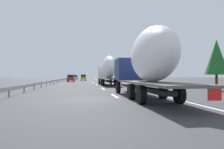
{
  "coord_description": "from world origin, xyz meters",
  "views": [
    {
      "loc": [
        -14.1,
        0.72,
        1.57
      ],
      "look_at": [
        15.9,
        -3.59,
        1.75
      ],
      "focal_mm": 33.68,
      "sensor_mm": 36.0,
      "label": 1
    }
  ],
  "objects_px": {
    "car_yellow_coupe": "(83,78)",
    "car_silver_hatch": "(74,77)",
    "truck_lead": "(108,69)",
    "truck_trailing": "(146,62)",
    "car_red_compact": "(71,78)",
    "road_sign": "(109,74)",
    "car_blue_sedan": "(76,77)"
  },
  "relations": [
    {
      "from": "car_yellow_coupe",
      "to": "car_silver_hatch",
      "type": "xyz_separation_m",
      "value": [
        13.57,
        3.32,
        -0.01
      ]
    },
    {
      "from": "car_red_compact",
      "to": "car_yellow_coupe",
      "type": "height_order",
      "value": "car_yellow_coupe"
    },
    {
      "from": "car_silver_hatch",
      "to": "car_blue_sedan",
      "type": "height_order",
      "value": "car_silver_hatch"
    },
    {
      "from": "truck_lead",
      "to": "car_yellow_coupe",
      "type": "height_order",
      "value": "truck_lead"
    },
    {
      "from": "car_silver_hatch",
      "to": "truck_trailing",
      "type": "bearing_deg",
      "value": -173.83
    },
    {
      "from": "truck_lead",
      "to": "car_silver_hatch",
      "type": "bearing_deg",
      "value": 8.92
    },
    {
      "from": "truck_trailing",
      "to": "road_sign",
      "type": "distance_m",
      "value": 43.66
    },
    {
      "from": "car_red_compact",
      "to": "road_sign",
      "type": "xyz_separation_m",
      "value": [
        0.56,
        -10.33,
        1.24
      ]
    },
    {
      "from": "car_silver_hatch",
      "to": "car_blue_sedan",
      "type": "bearing_deg",
      "value": 0.5
    },
    {
      "from": "car_silver_hatch",
      "to": "car_blue_sedan",
      "type": "distance_m",
      "value": 28.4
    },
    {
      "from": "truck_lead",
      "to": "car_blue_sedan",
      "type": "xyz_separation_m",
      "value": [
        74.32,
        7.45,
        -1.71
      ]
    },
    {
      "from": "car_red_compact",
      "to": "car_yellow_coupe",
      "type": "relative_size",
      "value": 1.0
    },
    {
      "from": "car_red_compact",
      "to": "car_blue_sedan",
      "type": "relative_size",
      "value": 1.0
    },
    {
      "from": "truck_trailing",
      "to": "car_silver_hatch",
      "type": "xyz_separation_m",
      "value": [
        66.62,
        7.2,
        -1.57
      ]
    },
    {
      "from": "truck_lead",
      "to": "car_red_compact",
      "type": "distance_m",
      "value": 23.49
    },
    {
      "from": "car_yellow_coupe",
      "to": "road_sign",
      "type": "distance_m",
      "value": 11.85
    },
    {
      "from": "car_yellow_coupe",
      "to": "truck_lead",
      "type": "bearing_deg",
      "value": -173.16
    },
    {
      "from": "truck_lead",
      "to": "truck_trailing",
      "type": "bearing_deg",
      "value": -180.0
    },
    {
      "from": "truck_lead",
      "to": "car_red_compact",
      "type": "bearing_deg",
      "value": 17.99
    },
    {
      "from": "truck_lead",
      "to": "car_blue_sedan",
      "type": "bearing_deg",
      "value": 5.73
    },
    {
      "from": "car_yellow_coupe",
      "to": "road_sign",
      "type": "relative_size",
      "value": 1.38
    },
    {
      "from": "car_blue_sedan",
      "to": "road_sign",
      "type": "height_order",
      "value": "road_sign"
    },
    {
      "from": "car_yellow_coupe",
      "to": "car_silver_hatch",
      "type": "distance_m",
      "value": 13.97
    },
    {
      "from": "road_sign",
      "to": "car_red_compact",
      "type": "bearing_deg",
      "value": 93.13
    },
    {
      "from": "car_red_compact",
      "to": "car_silver_hatch",
      "type": "relative_size",
      "value": 0.93
    },
    {
      "from": "car_silver_hatch",
      "to": "road_sign",
      "type": "relative_size",
      "value": 1.49
    },
    {
      "from": "truck_lead",
      "to": "car_red_compact",
      "type": "height_order",
      "value": "truck_lead"
    },
    {
      "from": "car_yellow_coupe",
      "to": "car_red_compact",
      "type": "bearing_deg",
      "value": 161.58
    },
    {
      "from": "car_blue_sedan",
      "to": "car_red_compact",
      "type": "bearing_deg",
      "value": -179.76
    },
    {
      "from": "truck_lead",
      "to": "truck_trailing",
      "type": "height_order",
      "value": "truck_lead"
    },
    {
      "from": "truck_trailing",
      "to": "road_sign",
      "type": "bearing_deg",
      "value": -4.07
    },
    {
      "from": "truck_trailing",
      "to": "truck_lead",
      "type": "bearing_deg",
      "value": 0.0
    }
  ]
}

